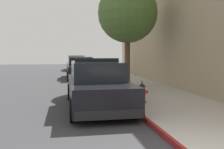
# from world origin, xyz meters

# --- Properties ---
(ground_plane) EXTENTS (29.39, 60.00, 0.20)m
(ground_plane) POSITION_xyz_m (-4.40, 10.00, -0.10)
(ground_plane) COLOR #353538
(sidewalk_pavement) EXTENTS (3.21, 60.00, 0.13)m
(sidewalk_pavement) POSITION_xyz_m (1.60, 10.00, 0.07)
(sidewalk_pavement) COLOR #ADA89E
(sidewalk_pavement) RESTS_ON ground
(curb_painted_edge) EXTENTS (0.08, 60.00, 0.13)m
(curb_painted_edge) POSITION_xyz_m (-0.04, 10.00, 0.07)
(curb_painted_edge) COLOR maroon
(curb_painted_edge) RESTS_ON ground
(police_cruiser) EXTENTS (1.94, 4.84, 1.68)m
(police_cruiser) POSITION_xyz_m (-1.08, 5.28, 0.74)
(police_cruiser) COLOR black
(police_cruiser) RESTS_ON ground
(parked_car_silver_ahead) EXTENTS (1.94, 4.84, 1.56)m
(parked_car_silver_ahead) POSITION_xyz_m (-1.02, 15.79, 0.74)
(parked_car_silver_ahead) COLOR black
(parked_car_silver_ahead) RESTS_ON ground
(parked_car_dark_far) EXTENTS (1.94, 4.84, 1.56)m
(parked_car_dark_far) POSITION_xyz_m (-0.90, 24.95, 0.74)
(parked_car_dark_far) COLOR #B2B5BA
(parked_car_dark_far) RESTS_ON ground
(fire_hydrant) EXTENTS (0.44, 0.40, 0.76)m
(fire_hydrant) POSITION_xyz_m (0.47, 5.21, 0.48)
(fire_hydrant) COLOR #4C4C51
(fire_hydrant) RESTS_ON sidewalk_pavement
(street_tree) EXTENTS (3.01, 3.01, 5.23)m
(street_tree) POSITION_xyz_m (1.00, 9.51, 3.84)
(street_tree) COLOR brown
(street_tree) RESTS_ON sidewalk_pavement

